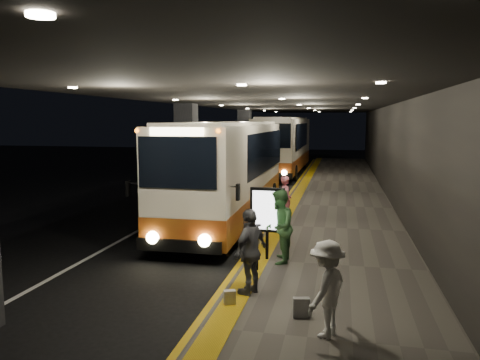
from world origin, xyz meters
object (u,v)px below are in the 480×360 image
(passenger_waiting_white, at_px, (327,289))
(bag_plain, at_px, (230,297))
(coach_main, at_px, (230,175))
(bag_polka, at_px, (301,308))
(stanchion_post, at_px, (257,248))
(passenger_boarding, at_px, (286,200))
(passenger_waiting_green, at_px, (279,227))
(info_sign, at_px, (267,211))
(coach_second, at_px, (284,148))
(passenger_waiting_grey, at_px, (250,251))

(passenger_waiting_white, distance_m, bag_plain, 2.20)
(coach_main, relative_size, bag_polka, 31.43)
(bag_plain, height_order, stanchion_post, stanchion_post)
(passenger_boarding, bearing_deg, passenger_waiting_green, 161.03)
(passenger_waiting_white, bearing_deg, bag_polka, -120.39)
(coach_main, bearing_deg, bag_polka, -69.10)
(passenger_waiting_white, xyz_separation_m, bag_plain, (-1.88, 0.94, -0.67))
(coach_main, height_order, info_sign, coach_main)
(coach_main, relative_size, passenger_waiting_white, 7.05)
(passenger_boarding, height_order, passenger_waiting_green, passenger_waiting_green)
(coach_main, height_order, passenger_waiting_white, coach_main)
(passenger_boarding, bearing_deg, coach_second, -16.33)
(coach_second, bearing_deg, coach_main, -89.88)
(coach_main, distance_m, stanchion_post, 6.47)
(coach_second, distance_m, bag_plain, 23.91)
(passenger_waiting_grey, distance_m, bag_plain, 1.05)
(info_sign, bearing_deg, stanchion_post, -92.46)
(bag_polka, xyz_separation_m, stanchion_post, (-1.26, 2.47, 0.37))
(passenger_waiting_grey, height_order, bag_polka, passenger_waiting_grey)
(passenger_waiting_white, xyz_separation_m, passenger_waiting_grey, (-1.60, 1.61, 0.08))
(passenger_waiting_white, relative_size, info_sign, 0.87)
(passenger_waiting_green, bearing_deg, info_sign, -122.58)
(passenger_waiting_grey, height_order, stanchion_post, passenger_waiting_grey)
(stanchion_post, bearing_deg, bag_plain, -94.17)
(coach_second, relative_size, passenger_waiting_grey, 6.73)
(coach_main, distance_m, passenger_waiting_grey, 7.89)
(passenger_boarding, xyz_separation_m, bag_polka, (1.18, -7.49, -0.67))
(passenger_waiting_green, xyz_separation_m, passenger_waiting_white, (1.30, -3.84, -0.12))
(passenger_boarding, xyz_separation_m, passenger_waiting_white, (1.64, -8.13, -0.04))
(passenger_waiting_green, distance_m, bag_polka, 3.39)
(passenger_waiting_green, distance_m, passenger_waiting_grey, 2.25)
(coach_second, distance_m, passenger_boarding, 16.75)
(coach_second, xyz_separation_m, passenger_waiting_grey, (2.12, -23.12, -0.77))
(passenger_boarding, height_order, passenger_waiting_white, passenger_boarding)
(coach_main, xyz_separation_m, passenger_waiting_green, (2.55, -5.30, -0.63))
(coach_main, bearing_deg, coach_second, 88.67)
(bag_polka, distance_m, info_sign, 3.75)
(bag_plain, distance_m, stanchion_post, 2.22)
(coach_main, relative_size, passenger_waiting_grey, 6.39)
(bag_polka, relative_size, stanchion_post, 0.33)
(coach_second, distance_m, info_sign, 20.80)
(coach_second, bearing_deg, bag_polka, -81.69)
(info_sign, bearing_deg, coach_main, 116.38)
(coach_second, bearing_deg, info_sign, -83.64)
(passenger_waiting_white, distance_m, stanchion_post, 3.57)
(passenger_waiting_green, distance_m, stanchion_post, 0.92)
(passenger_boarding, distance_m, passenger_waiting_white, 8.30)
(passenger_waiting_white, bearing_deg, stanchion_post, -127.25)
(passenger_waiting_green, height_order, stanchion_post, passenger_waiting_green)
(passenger_waiting_green, bearing_deg, stanchion_post, -31.30)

